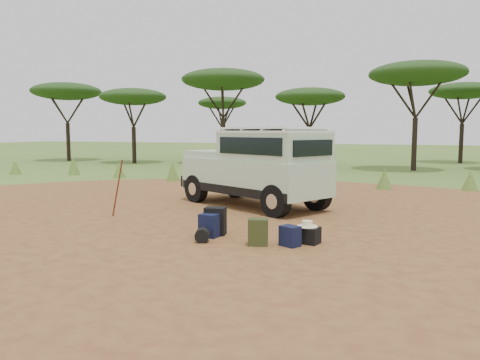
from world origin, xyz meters
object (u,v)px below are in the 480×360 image
(backpack_black, at_px, (215,221))
(hard_case, at_px, (307,235))
(safari_vehicle, at_px, (257,169))
(backpack_olive, at_px, (258,232))
(backpack_navy, at_px, (209,226))
(walking_staff, at_px, (117,188))
(duffel_navy, at_px, (290,236))

(backpack_black, relative_size, hard_case, 1.26)
(safari_vehicle, height_order, backpack_olive, safari_vehicle)
(backpack_olive, bearing_deg, backpack_navy, 150.14)
(backpack_olive, bearing_deg, walking_staff, 145.10)
(walking_staff, height_order, hard_case, walking_staff)
(safari_vehicle, bearing_deg, backpack_black, -56.50)
(backpack_black, xyz_separation_m, backpack_olive, (1.15, -0.58, -0.03))
(backpack_black, relative_size, backpack_navy, 1.21)
(duffel_navy, height_order, hard_case, duffel_navy)
(duffel_navy, bearing_deg, backpack_black, -167.09)
(walking_staff, distance_m, backpack_olive, 4.57)
(duffel_navy, distance_m, hard_case, 0.44)
(walking_staff, bearing_deg, backpack_olive, -84.33)
(backpack_navy, xyz_separation_m, hard_case, (2.02, 0.20, -0.08))
(walking_staff, relative_size, duffel_navy, 3.97)
(walking_staff, xyz_separation_m, backpack_navy, (3.10, -1.23, -0.50))
(backpack_navy, bearing_deg, safari_vehicle, 100.43)
(safari_vehicle, xyz_separation_m, walking_staff, (-2.77, -2.88, -0.36))
(safari_vehicle, distance_m, backpack_olive, 4.75)
(walking_staff, bearing_deg, duffel_navy, -80.42)
(backpack_black, bearing_deg, safari_vehicle, 84.78)
(duffel_navy, bearing_deg, backpack_olive, -138.82)
(backpack_olive, relative_size, hard_case, 1.11)
(backpack_navy, height_order, hard_case, backpack_navy)
(backpack_black, relative_size, duffel_navy, 1.48)
(walking_staff, bearing_deg, backpack_black, -81.54)
(walking_staff, height_order, duffel_navy, walking_staff)
(backpack_navy, distance_m, backpack_olive, 1.22)
(backpack_navy, xyz_separation_m, backpack_olive, (1.18, -0.31, 0.02))
(backpack_navy, distance_m, hard_case, 2.03)
(safari_vehicle, relative_size, hard_case, 10.66)
(safari_vehicle, bearing_deg, hard_case, -30.77)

